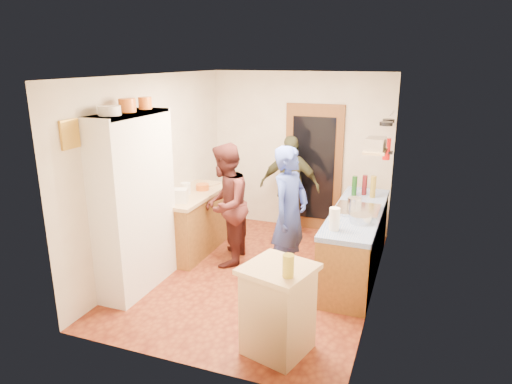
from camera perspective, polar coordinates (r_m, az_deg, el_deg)
The scene contains 44 objects.
floor at distance 6.23m, azimuth 0.22°, elevation -10.35°, with size 3.00×4.00×0.02m, color brown.
ceiling at distance 5.57m, azimuth 0.26°, elevation 14.48°, with size 3.00×4.00×0.02m, color silver.
wall_back at distance 7.63m, azimuth 5.50°, elevation 5.03°, with size 3.00×0.02×2.60m, color beige.
wall_front at distance 4.03m, azimuth -9.75°, elevation -5.64°, with size 3.00×0.02×2.60m, color beige.
wall_left at distance 6.43m, azimuth -12.50°, elevation 2.55°, with size 0.02×4.00×2.60m, color beige.
wall_right at distance 5.45m, azimuth 15.31°, elevation -0.14°, with size 0.02×4.00×2.60m, color beige.
door_frame at distance 7.59m, azimuth 7.19°, elevation 2.97°, with size 0.95×0.06×2.10m, color brown.
door_glass at distance 7.55m, azimuth 7.13°, elevation 2.91°, with size 0.70×0.02×1.70m, color black.
hutch_body at distance 5.73m, azimuth -14.91°, elevation -1.39°, with size 0.40×1.20×2.20m, color white.
hutch_top_shelf at distance 5.51m, azimuth -15.74°, elevation 9.37°, with size 0.40×1.14×0.04m, color white.
plate_stack at distance 5.25m, azimuth -17.86°, elevation 9.66°, with size 0.25×0.25×0.10m, color white.
orange_pot_a at distance 5.50m, azimuth -15.79°, elevation 10.38°, with size 0.19×0.19×0.16m, color orange.
orange_pot_b at distance 5.79m, azimuth -13.71°, elevation 10.75°, with size 0.16×0.16×0.14m, color orange.
left_counter_base at distance 6.90m, azimuth -7.87°, elevation -3.87°, with size 0.60×1.40×0.85m, color #986326.
left_counter_top at distance 6.76m, azimuth -8.02°, elevation -0.28°, with size 0.64×1.44×0.05m, color tan.
toaster at distance 6.30m, azimuth -9.69°, elevation -0.45°, with size 0.25×0.17×0.19m, color white.
kettle at distance 6.68m, azimuth -8.78°, elevation 0.44°, with size 0.15×0.15×0.16m, color white.
orange_bowl at distance 6.86m, azimuth -6.70°, elevation 0.63°, with size 0.20×0.20×0.09m, color orange.
chopping_board at distance 7.17m, azimuth -5.95°, elevation 1.09°, with size 0.30×0.22×0.03m, color tan.
right_counter_base at distance 6.24m, azimuth 12.32°, elevation -6.39°, with size 0.60×2.20×0.84m, color #986326.
right_counter_top at distance 6.08m, azimuth 12.58°, elevation -2.48°, with size 0.62×2.22×0.06m, color blue.
hob at distance 6.02m, azimuth 12.54°, elevation -2.18°, with size 0.55×0.58×0.04m, color silver.
pot_on_hob at distance 6.06m, azimuth 12.21°, elevation -1.24°, with size 0.18×0.18×0.12m, color silver.
bottle_a at distance 6.65m, azimuth 12.19°, elevation 0.75°, with size 0.07×0.07×0.29m, color #143F14.
bottle_b at distance 6.73m, azimuth 13.42°, elevation 0.86°, with size 0.07×0.07×0.29m, color #591419.
bottle_c at distance 6.63m, azimuth 14.43°, elevation 0.64°, with size 0.08×0.08×0.31m, color olive.
paper_towel at distance 5.29m, azimuth 9.78°, elevation -3.35°, with size 0.12×0.12×0.26m, color white.
mixing_bowl at distance 5.60m, azimuth 12.94°, elevation -3.28°, with size 0.26×0.26×0.10m, color silver.
island_base at distance 4.58m, azimuth 2.76°, elevation -14.72°, with size 0.55×0.55×0.86m, color tan.
island_top at distance 4.37m, azimuth 2.84°, elevation -9.60°, with size 0.62×0.62×0.05m, color tan.
cutting_board at distance 4.42m, azimuth 2.66°, elevation -9.09°, with size 0.35×0.28×0.02m, color white.
oil_jar at distance 4.13m, azimuth 4.06°, elevation -9.19°, with size 0.11×0.11×0.21m, color #AD9E2D.
pan_rail at distance 6.80m, azimuth 16.68°, elevation 9.43°, with size 0.02×0.02×0.65m, color silver.
pan_hang_a at distance 6.65m, azimuth 15.95°, elevation 8.21°, with size 0.18×0.18×0.05m, color black.
pan_hang_b at distance 6.85m, azimuth 16.08°, elevation 8.25°, with size 0.16×0.16×0.05m, color black.
pan_hang_c at distance 7.05m, azimuth 16.24°, elevation 8.54°, with size 0.17×0.17×0.05m, color black.
wall_shelf at distance 5.80m, azimuth 14.68°, elevation 4.97°, with size 0.26×0.42×0.03m, color tan.
radio at distance 5.79m, azimuth 14.74°, elevation 5.85°, with size 0.22×0.30×0.15m, color silver.
ext_bracket at distance 7.07m, azimuth 16.47°, elevation 4.75°, with size 0.06×0.10×0.04m, color black.
fire_extinguisher at distance 7.06m, azimuth 16.02°, elevation 5.19°, with size 0.11×0.11×0.32m, color red.
picture_frame at distance 5.06m, azimuth -22.26°, elevation 6.71°, with size 0.03×0.25×0.30m, color gold.
person_hob at distance 5.80m, azimuth 4.34°, elevation -2.92°, with size 0.64×0.42×1.76m, color #3246A4.
person_left at distance 6.32m, azimuth -3.48°, elevation -1.53°, with size 0.83×0.65×1.71m, color #461E1C.
person_back at distance 7.28m, azimuth 4.29°, elevation 0.64°, with size 0.97×0.40×1.65m, color #3B3D25.
Camera 1 is at (1.93, -5.22, 2.80)m, focal length 32.00 mm.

